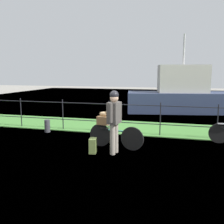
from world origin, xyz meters
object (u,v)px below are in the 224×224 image
Objects in this scene: wooden_crate at (104,120)px; moored_boat_near at (182,95)px; mooring_bollard at (47,126)px; cyclist_person at (114,116)px; terrier_dog at (105,114)px; bicycle_main at (115,136)px; backpack_on_paving at (93,146)px.

moored_boat_near is at bearing 73.08° from wooden_crate.
wooden_crate is at bearing -24.75° from mooring_bollard.
mooring_bollard is 7.74m from moored_boat_near.
cyclist_person is at bearing -29.74° from mooring_bollard.
terrier_dog is 2.88m from mooring_bollard.
wooden_crate is (-0.35, 0.06, 0.43)m from bicycle_main.
moored_boat_near reaches higher than cyclist_person.
terrier_dog is 0.05× the size of moored_boat_near.
moored_boat_near reaches higher than terrier_dog.
wooden_crate is 1.05× the size of terrier_dog.
mooring_bollard is (-2.38, 1.79, 0.03)m from backpack_on_paving.
terrier_dog reaches higher than backpack_on_paving.
bicycle_main is 4.82× the size of wooden_crate.
bicycle_main is at bearing 131.27° from backpack_on_paving.
backpack_on_paving is at bearing -100.38° from wooden_crate.
backpack_on_paving is (-0.47, -0.58, -0.15)m from bicycle_main.
backpack_on_paving is at bearing -106.41° from moored_boat_near.
terrier_dog is (0.02, -0.00, 0.20)m from wooden_crate.
cyclist_person is (0.42, -0.53, 0.02)m from terrier_dog.
terrier_dog is at bearing -24.61° from mooring_bollard.
wooden_crate is 0.73m from cyclist_person.
terrier_dog is at bearing -9.38° from wooden_crate.
mooring_bollard reaches higher than backpack_on_paving.
wooden_crate reaches higher than mooring_bollard.
wooden_crate is at bearing 170.62° from terrier_dog.
moored_boat_near is (4.71, 6.11, 0.69)m from mooring_bollard.
wooden_crate is 2.81m from mooring_bollard.
moored_boat_near is at bearing 75.76° from bicycle_main.
backpack_on_paving is (-0.56, -0.11, -0.80)m from cyclist_person.
mooring_bollard is at bearing 150.26° from cyclist_person.
bicycle_main is at bearing -23.00° from mooring_bollard.
moored_boat_near is at bearing 52.36° from mooring_bollard.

